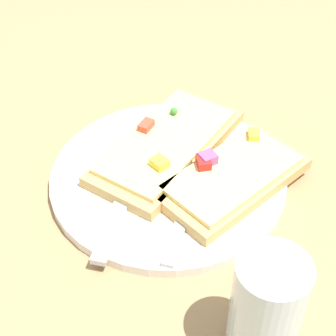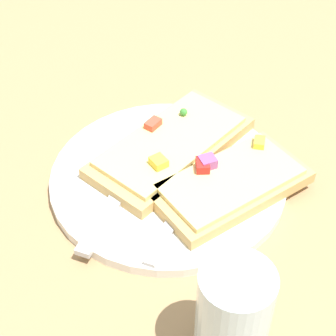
{
  "view_description": "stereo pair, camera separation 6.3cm",
  "coord_description": "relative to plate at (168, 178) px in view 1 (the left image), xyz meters",
  "views": [
    {
      "loc": [
        0.28,
        0.37,
        0.45
      ],
      "look_at": [
        0.0,
        0.0,
        0.02
      ],
      "focal_mm": 60.0,
      "sensor_mm": 36.0,
      "label": 1
    },
    {
      "loc": [
        0.22,
        0.4,
        0.45
      ],
      "look_at": [
        0.0,
        0.0,
        0.02
      ],
      "focal_mm": 60.0,
      "sensor_mm": 36.0,
      "label": 2
    }
  ],
  "objects": [
    {
      "name": "ground_plane",
      "position": [
        0.0,
        0.0,
        -0.01
      ],
      "size": [
        4.0,
        4.0,
        0.0
      ],
      "primitive_type": "plane",
      "color": "#9E7A51"
    },
    {
      "name": "plate",
      "position": [
        0.0,
        0.0,
        0.0
      ],
      "size": [
        0.27,
        0.27,
        0.01
      ],
      "color": "silver",
      "rests_on": "ground"
    },
    {
      "name": "fork",
      "position": [
        -0.01,
        0.03,
        0.01
      ],
      "size": [
        0.17,
        0.14,
        0.01
      ],
      "rotation": [
        0.0,
        0.0,
        3.81
      ],
      "color": "#B7B7BC",
      "rests_on": "plate"
    },
    {
      "name": "knife",
      "position": [
        0.06,
        0.0,
        0.01
      ],
      "size": [
        0.18,
        0.15,
        0.01
      ],
      "rotation": [
        0.0,
        0.0,
        3.83
      ],
      "color": "#B7B7BC",
      "rests_on": "plate"
    },
    {
      "name": "pizza_slice_main",
      "position": [
        -0.02,
        -0.03,
        0.02
      ],
      "size": [
        0.22,
        0.16,
        0.03
      ],
      "rotation": [
        0.0,
        0.0,
        3.49
      ],
      "color": "tan",
      "rests_on": "plate"
    },
    {
      "name": "pizza_slice_corner",
      "position": [
        -0.05,
        0.05,
        0.02
      ],
      "size": [
        0.18,
        0.1,
        0.03
      ],
      "rotation": [
        0.0,
        0.0,
        3.24
      ],
      "color": "tan",
      "rests_on": "plate"
    },
    {
      "name": "crumb_scatter",
      "position": [
        0.03,
        -0.03,
        0.01
      ],
      "size": [
        0.08,
        0.05,
        0.01
      ],
      "color": "#ABAD55",
      "rests_on": "plate"
    },
    {
      "name": "drinking_glass",
      "position": [
        0.06,
        0.21,
        0.05
      ],
      "size": [
        0.06,
        0.06,
        0.11
      ],
      "color": "silver",
      "rests_on": "ground"
    }
  ]
}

